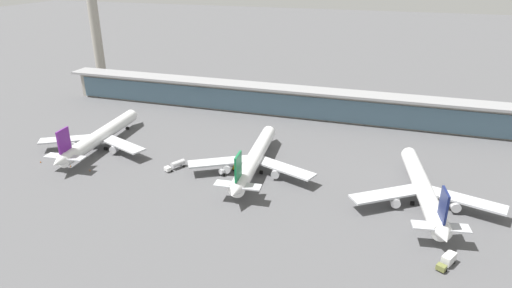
# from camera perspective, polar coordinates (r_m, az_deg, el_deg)

# --- Properties ---
(ground_plane) EXTENTS (1200.00, 1200.00, 0.00)m
(ground_plane) POSITION_cam_1_polar(r_m,az_deg,el_deg) (162.54, -1.74, -4.63)
(ground_plane) COLOR #515154
(airliner_left_stand) EXTENTS (48.85, 63.72, 16.96)m
(airliner_left_stand) POSITION_cam_1_polar(r_m,az_deg,el_deg) (198.50, -19.61, 0.94)
(airliner_left_stand) COLOR white
(airliner_left_stand) RESTS_ON ground
(airliner_centre_stand) EXTENTS (48.83, 63.72, 16.96)m
(airliner_centre_stand) POSITION_cam_1_polar(r_m,az_deg,el_deg) (166.35, -0.24, -1.89)
(airliner_centre_stand) COLOR white
(airliner_centre_stand) RESTS_ON ground
(airliner_right_stand) EXTENTS (48.33, 63.51, 16.96)m
(airliner_right_stand) POSITION_cam_1_polar(r_m,az_deg,el_deg) (155.07, 20.87, -5.48)
(airliner_right_stand) COLOR white
(airliner_right_stand) RESTS_ON ground
(service_truck_near_nose_olive) EXTENTS (5.51, 7.51, 3.10)m
(service_truck_near_nose_olive) POSITION_cam_1_polar(r_m,az_deg,el_deg) (130.16, 23.56, -13.66)
(service_truck_near_nose_olive) COLOR olive
(service_truck_near_nose_olive) RESTS_ON ground
(service_truck_under_wing_yellow) EXTENTS (5.37, 8.81, 2.95)m
(service_truck_under_wing_yellow) POSITION_cam_1_polar(r_m,az_deg,el_deg) (166.92, -3.73, -3.24)
(service_truck_under_wing_yellow) COLOR yellow
(service_truck_under_wing_yellow) RESTS_ON ground
(service_truck_mid_apron_white) EXTENTS (5.93, 8.68, 2.95)m
(service_truck_mid_apron_white) POSITION_cam_1_polar(r_m,az_deg,el_deg) (172.71, -10.37, -2.65)
(service_truck_mid_apron_white) COLOR silver
(service_truck_mid_apron_white) RESTS_ON ground
(terminal_building) EXTENTS (256.21, 12.80, 15.20)m
(terminal_building) POSITION_cam_1_polar(r_m,az_deg,el_deg) (227.03, 4.63, 5.60)
(terminal_building) COLOR #9E998E
(terminal_building) RESTS_ON ground
(control_tower) EXTENTS (12.00, 12.00, 75.68)m
(control_tower) POSITION_cam_1_polar(r_m,az_deg,el_deg) (313.03, -20.31, 15.34)
(control_tower) COLOR #9E998E
(control_tower) RESTS_ON ground
(safety_cone_alpha) EXTENTS (0.62, 0.62, 0.70)m
(safety_cone_alpha) POSITION_cam_1_polar(r_m,az_deg,el_deg) (180.32, -20.74, -3.20)
(safety_cone_alpha) COLOR orange
(safety_cone_alpha) RESTS_ON ground
(safety_cone_bravo) EXTENTS (0.62, 0.62, 0.70)m
(safety_cone_bravo) POSITION_cam_1_polar(r_m,az_deg,el_deg) (195.42, -26.16, -2.09)
(safety_cone_bravo) COLOR orange
(safety_cone_bravo) RESTS_ON ground
(safety_cone_charlie) EXTENTS (0.62, 0.62, 0.70)m
(safety_cone_charlie) POSITION_cam_1_polar(r_m,az_deg,el_deg) (186.89, -22.92, -2.62)
(safety_cone_charlie) COLOR orange
(safety_cone_charlie) RESTS_ON ground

